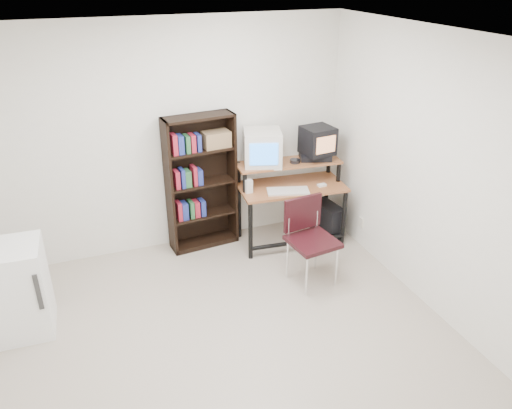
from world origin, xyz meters
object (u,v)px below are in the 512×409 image
object	(u,v)px
pc_tower	(327,220)
mini_fridge	(17,290)
crt_tv	(318,141)
bookshelf	(201,180)
crt_monitor	(262,148)
computer_desk	(291,188)
school_chair	(309,232)

from	to	relation	value
pc_tower	mini_fridge	bearing A→B (deg)	-177.85
mini_fridge	crt_tv	bearing A→B (deg)	14.43
crt_tv	pc_tower	xyz separation A→B (m)	(0.13, -0.13, -1.00)
pc_tower	mini_fridge	size ratio (longest dim) A/B	0.51
bookshelf	crt_tv	bearing A→B (deg)	-15.11
crt_monitor	crt_tv	distance (m)	0.66
crt_tv	pc_tower	size ratio (longest dim) A/B	0.83
computer_desk	pc_tower	xyz separation A→B (m)	(0.48, -0.06, -0.48)
crt_tv	pc_tower	world-z (taller)	crt_tv
bookshelf	mini_fridge	xyz separation A→B (m)	(-1.96, -0.94, -0.39)
pc_tower	crt_tv	bearing A→B (deg)	126.56
crt_tv	school_chair	world-z (taller)	crt_tv
crt_tv	mini_fridge	bearing A→B (deg)	-174.58
bookshelf	mini_fridge	size ratio (longest dim) A/B	1.81
computer_desk	bookshelf	distance (m)	1.06
computer_desk	bookshelf	xyz separation A→B (m)	(-1.00, 0.30, 0.13)
crt_tv	mini_fridge	distance (m)	3.48
crt_monitor	pc_tower	bearing A→B (deg)	0.43
school_chair	mini_fridge	xyz separation A→B (m)	(-2.80, 0.18, -0.13)
crt_monitor	school_chair	distance (m)	1.17
school_chair	bookshelf	bearing A→B (deg)	119.37
school_chair	mini_fridge	size ratio (longest dim) A/B	1.04
computer_desk	pc_tower	size ratio (longest dim) A/B	2.82
bookshelf	school_chair	bearing A→B (deg)	-58.67
school_chair	crt_tv	bearing A→B (deg)	52.22
school_chair	bookshelf	distance (m)	1.42
school_chair	mini_fridge	bearing A→B (deg)	168.91
school_chair	bookshelf	xyz separation A→B (m)	(-0.84, 1.12, 0.26)
crt_tv	school_chair	distance (m)	1.22
pc_tower	mini_fridge	xyz separation A→B (m)	(-3.45, -0.58, 0.23)
computer_desk	school_chair	bearing A→B (deg)	-96.25
crt_tv	pc_tower	distance (m)	1.02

